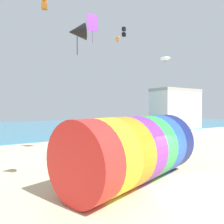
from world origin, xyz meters
name	(u,v)px	position (x,y,z in m)	size (l,w,h in m)	color
ground_plane	(190,192)	(0.00, 0.00, 0.00)	(120.00, 120.00, 0.00)	beige
sea	(23,128)	(0.00, 38.31, 0.05)	(120.00, 40.00, 0.10)	teal
giant_inflatable_tube	(133,149)	(-1.31, 2.47, 1.71)	(8.66, 5.58, 3.42)	red
kite_handler	(167,150)	(3.02, 4.17, 0.92)	(0.33, 0.41, 1.78)	#383D56
kite_black_delta	(77,32)	(-4.39, 2.58, 7.21)	(1.03, 0.98, 1.44)	black
kite_black_box	(124,32)	(6.81, 14.47, 12.79)	(0.54, 0.54, 1.12)	black
kite_orange_box	(44,2)	(-2.66, 13.72, 13.46)	(0.64, 0.64, 1.36)	orange
kite_white_parafoil	(165,58)	(9.18, 10.24, 9.18)	(0.98, 1.27, 0.64)	white
kite_purple_diamond	(92,23)	(-0.41, 8.68, 10.42)	(0.92, 0.24, 2.24)	purple
kite_orange_parafoil	(118,39)	(7.95, 17.44, 12.96)	(0.92, 1.47, 0.70)	orange
bystander_near_water	(142,140)	(5.00, 9.06, 0.90)	(0.28, 0.39, 1.75)	#383D56
bystander_mid_beach	(124,136)	(5.11, 12.11, 0.87)	(0.42, 0.39, 1.71)	#383D56
promenade_building	(176,109)	(23.54, 21.12, 3.68)	(9.35, 4.64, 7.35)	silver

